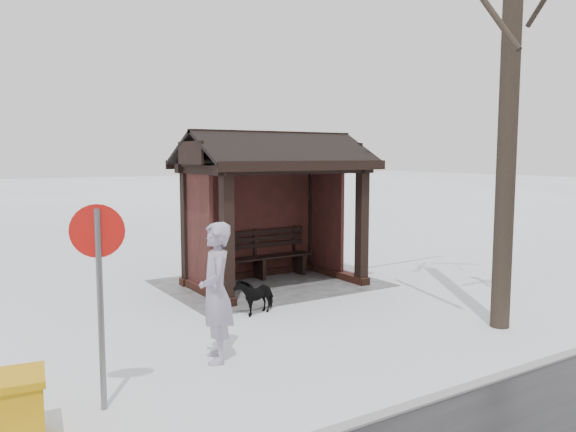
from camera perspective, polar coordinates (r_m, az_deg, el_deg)
The scene contains 7 objects.
ground at distance 11.42m, azimuth -1.34°, elevation -7.05°, with size 120.00×120.00×0.00m, color white.
kerb at distance 7.47m, azimuth 21.72°, elevation -14.70°, with size 120.00×0.15×0.06m, color gray.
trampled_patch at distance 11.59m, azimuth -1.85°, elevation -6.82°, with size 4.20×3.20×0.02m, color gray.
bus_shelter at distance 11.27m, azimuth -1.78°, elevation 3.89°, with size 3.60×2.40×3.09m.
pedestrian at distance 7.22m, azimuth -7.33°, elevation -7.69°, with size 0.65×0.43×1.78m, color #9D92AC.
dog at distance 9.42m, azimuth -3.37°, elevation -8.05°, with size 0.33×0.72×0.61m, color black.
road_sign at distance 5.99m, azimuth -18.71°, elevation -4.34°, with size 0.52×0.23×2.13m.
Camera 1 is at (5.71, 9.54, 2.62)m, focal length 35.00 mm.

